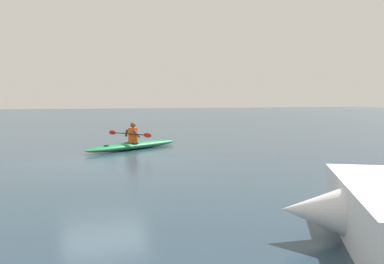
{
  "coord_description": "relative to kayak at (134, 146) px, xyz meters",
  "views": [
    {
      "loc": [
        1.65,
        12.23,
        1.87
      ],
      "look_at": [
        -1.72,
        3.06,
        1.1
      ],
      "focal_mm": 37.65,
      "sensor_mm": 36.0,
      "label": 1
    }
  ],
  "objects": [
    {
      "name": "ground_plane",
      "position": [
        1.55,
        2.89,
        -0.14
      ],
      "size": [
        160.0,
        160.0,
        0.0
      ],
      "primitive_type": "plane",
      "color": "#233847"
    },
    {
      "name": "kayak",
      "position": [
        0.0,
        0.0,
        0.0
      ],
      "size": [
        4.21,
        2.85,
        0.27
      ],
      "color": "#19723F",
      "rests_on": "ground"
    },
    {
      "name": "kayaker",
      "position": [
        0.06,
        0.04,
        0.45
      ],
      "size": [
        1.24,
        2.04,
        0.77
      ],
      "color": "#E04C14",
      "rests_on": "kayak"
    }
  ]
}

